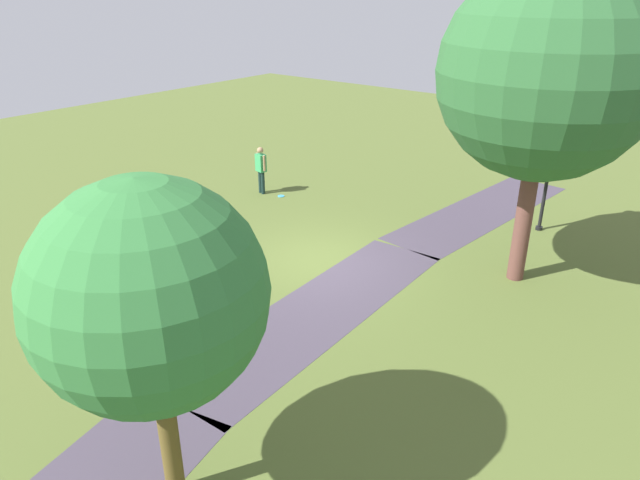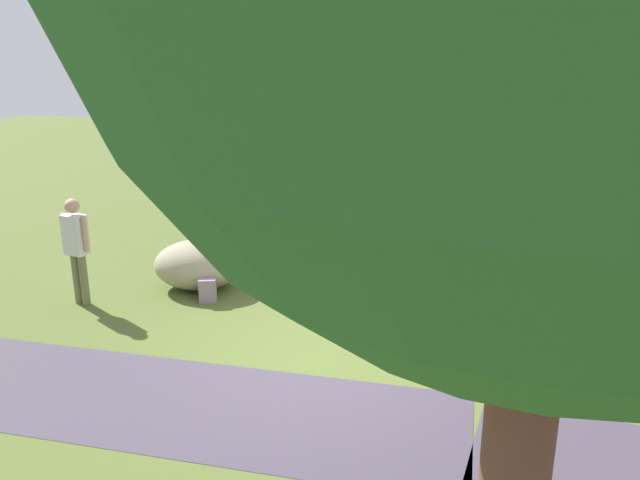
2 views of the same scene
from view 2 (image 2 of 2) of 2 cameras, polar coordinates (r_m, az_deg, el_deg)
ground_plane at (r=8.95m, az=0.36°, el=-10.52°), size 48.00×48.00×0.00m
footpath_segment_mid at (r=8.40m, az=-15.85°, el=-13.20°), size 8.06×2.29×0.01m
lawn_boulder at (r=11.44m, az=-10.69°, el=-2.15°), size 1.75×1.50×0.85m
woman_with_handbag at (r=12.86m, az=-5.08°, el=2.70°), size 0.30×0.51×1.64m
man_near_boulder at (r=11.07m, az=-20.70°, el=-0.30°), size 0.51×0.30×1.78m
passerby_on_path at (r=12.97m, az=18.73°, el=1.93°), size 0.32×0.51×1.63m
handbag_on_grass at (r=12.59m, az=-2.26°, el=-1.40°), size 0.38×0.38×0.31m
backpack_by_boulder at (r=10.89m, az=-9.87°, el=-4.41°), size 0.33×0.33×0.40m
frisbee_on_grass at (r=12.54m, az=19.20°, el=-3.10°), size 0.23×0.23×0.02m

